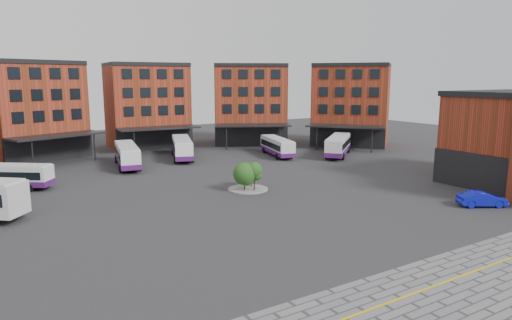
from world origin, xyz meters
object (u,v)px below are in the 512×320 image
bus_d (182,148)px  tree_island (249,175)px  bus_b (7,176)px  bus_c (127,155)px  bus_e (277,146)px  blue_car (482,199)px  bus_f (338,145)px

bus_d → tree_island: bearing=-74.9°
tree_island → bus_d: bearing=85.9°
tree_island → bus_b: 26.57m
bus_b → bus_c: (14.90, 5.62, 0.18)m
bus_e → blue_car: size_ratio=2.30×
bus_b → bus_d: bus_d is taller
bus_b → bus_e: bus_e is taller
bus_b → blue_car: 49.32m
tree_island → bus_e: tree_island is taller
bus_b → bus_c: 15.92m
bus_b → bus_c: bus_c is taller
bus_c → bus_e: bus_c is taller
bus_f → blue_car: (-7.77, -28.92, -0.96)m
bus_c → bus_b: bearing=-148.4°
tree_island → bus_d: size_ratio=0.39×
bus_e → blue_car: bearing=-74.6°
bus_b → blue_car: bus_b is taller
bus_d → bus_c: bearing=-147.0°
bus_c → bus_d: bearing=24.7°
bus_b → bus_f: size_ratio=0.91×
blue_car → bus_f: bearing=15.1°
bus_b → bus_c: size_ratio=0.82×
bus_b → blue_car: (37.90, -31.55, -0.76)m
bus_e → blue_car: (0.39, -33.94, -0.79)m
tree_island → bus_f: bearing=26.9°
bus_c → bus_f: size_ratio=1.11×
bus_c → tree_island: bearing=-59.0°
bus_d → blue_car: size_ratio=2.52×
bus_d → bus_e: bus_d is taller
bus_f → blue_car: size_ratio=2.26×
bus_b → bus_d: size_ratio=0.82×
tree_island → bus_b: bearing=146.9°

